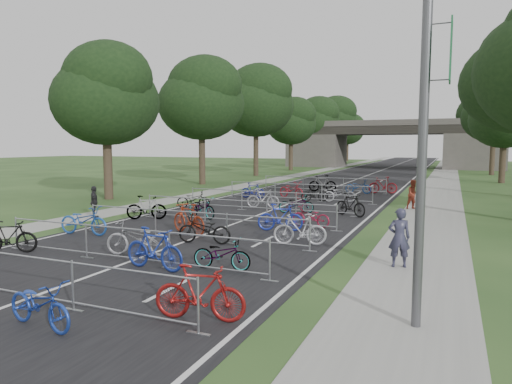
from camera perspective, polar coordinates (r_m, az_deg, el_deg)
ground at (r=11.87m, az=-27.17°, el=-12.02°), size 200.00×200.00×0.00m
road at (r=57.88m, az=14.54°, el=2.31°), size 11.00×140.00×0.01m
sidewalk_right at (r=57.21m, az=22.48°, el=2.00°), size 3.00×140.00×0.01m
sidewalk_left at (r=59.49m, az=7.38°, el=2.55°), size 2.00×140.00×0.01m
lane_markings at (r=57.88m, az=14.54°, el=2.30°), size 0.12×140.00×0.00m
overpass_bridge at (r=72.63m, az=16.45°, el=5.75°), size 31.00×8.00×7.05m
lamppost at (r=9.13m, az=20.46°, el=10.29°), size 0.61×0.65×8.21m
tree_left_0 at (r=30.78m, az=-18.23°, el=11.21°), size 6.72×6.72×10.25m
tree_left_1 at (r=40.61m, az=-6.77°, el=11.28°), size 7.56×7.56×11.53m
tree_left_2 at (r=51.39m, az=0.07°, el=11.11°), size 8.40×8.40×12.81m
tree_right_2 at (r=47.27m, az=28.82°, el=8.19°), size 6.16×6.16×9.39m
tree_left_3 at (r=62.46m, az=4.48°, el=8.69°), size 6.72×6.72×10.25m
tree_right_3 at (r=59.27m, az=27.78°, el=8.59°), size 7.17×7.17×10.93m
tree_left_4 at (r=73.94m, az=7.53°, el=8.87°), size 7.56×7.56×11.53m
tree_right_4 at (r=71.28m, az=27.09°, el=8.86°), size 8.18×8.18×12.47m
tree_left_5 at (r=85.57m, az=9.76°, el=8.98°), size 8.40×8.40×12.81m
tree_right_5 at (r=83.16m, az=26.50°, el=7.04°), size 6.16×6.16×9.39m
tree_left_6 at (r=97.19m, az=11.43°, el=7.62°), size 6.72×6.72×10.25m
tree_right_6 at (r=95.17m, az=26.14°, el=7.43°), size 7.17×7.17×10.93m
barrier_row_0 at (r=11.71m, az=-27.30°, el=-9.48°), size 9.70×0.08×1.10m
barrier_row_1 at (r=14.19m, az=-15.94°, el=-6.41°), size 9.70×0.08×1.10m
barrier_row_2 at (r=17.06m, az=-8.26°, el=-4.16°), size 9.70×0.08×1.10m
barrier_row_3 at (r=20.35m, az=-2.65°, el=-2.46°), size 9.70×0.08×1.10m
barrier_row_4 at (r=23.98m, az=1.54°, el=-1.17°), size 9.70×0.08×1.10m
barrier_row_5 at (r=28.65m, az=5.26°, el=-0.02°), size 9.70×0.08×1.10m
barrier_row_6 at (r=34.38m, az=8.37°, el=0.94°), size 9.70×0.08×1.10m
bike_2 at (r=9.92m, az=-25.41°, el=-12.58°), size 1.88×0.87×0.95m
bike_3 at (r=9.38m, az=-7.05°, el=-12.47°), size 1.97×0.90×1.14m
bike_4 at (r=16.88m, az=-28.51°, el=-4.98°), size 1.80×1.31×1.07m
bike_5 at (r=14.96m, az=-14.49°, el=-5.70°), size 2.23×1.31×1.11m
bike_6 at (r=13.21m, az=-12.62°, el=-6.98°), size 2.05×0.75×1.21m
bike_7 at (r=12.97m, az=-4.29°, el=-7.78°), size 1.76×0.75×0.90m
bike_8 at (r=19.03m, az=-20.74°, el=-3.38°), size 2.20×0.92×1.13m
bike_9 at (r=18.10m, az=-8.42°, el=-3.36°), size 2.11×1.33×1.23m
bike_10 at (r=16.35m, az=-6.49°, el=-4.71°), size 2.03×1.00×1.02m
bike_11 at (r=16.07m, az=5.52°, el=-4.70°), size 1.94×1.04×1.12m
bike_12 at (r=22.02m, az=-13.53°, el=-1.93°), size 1.92×1.28×1.13m
bike_13 at (r=21.98m, az=-6.82°, el=-1.98°), size 2.03×1.32×1.01m
bike_14 at (r=18.61m, az=3.05°, el=-3.22°), size 1.93×1.02×1.12m
bike_15 at (r=19.70m, az=6.85°, el=-3.07°), size 1.75×0.77×0.89m
bike_16 at (r=25.51m, az=-7.83°, el=-0.94°), size 1.93×1.24×0.96m
bike_17 at (r=25.18m, az=0.89°, el=-0.82°), size 1.89×0.91×1.09m
bike_18 at (r=23.47m, az=5.06°, el=-1.53°), size 1.89×1.06×0.94m
bike_19 at (r=22.88m, az=11.72°, el=-1.61°), size 1.88×1.38×1.12m
bike_20 at (r=29.91m, az=-0.41°, el=0.18°), size 1.68×0.48×1.01m
bike_21 at (r=29.84m, az=4.46°, el=0.26°), size 2.24×1.62×1.12m
bike_22 at (r=28.22m, az=7.36°, el=-0.19°), size 1.74×1.28×1.04m
bike_23 at (r=28.41m, az=10.40°, el=-0.23°), size 2.02×1.06×1.01m
bike_25 at (r=34.34m, az=8.31°, el=1.05°), size 2.12×1.08×1.22m
bike_26 at (r=33.57m, az=12.66°, el=0.66°), size 1.97×0.89×1.00m
bike_27 at (r=33.91m, az=15.58°, el=0.82°), size 2.09×1.06×1.21m
pedestrian_a at (r=13.77m, az=17.46°, el=-5.50°), size 0.72×0.57×1.72m
pedestrian_b at (r=26.24m, az=19.10°, el=-0.30°), size 0.99×0.95×1.61m
pedestrian_c at (r=23.06m, az=-19.56°, el=-1.23°), size 0.91×0.91×1.55m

